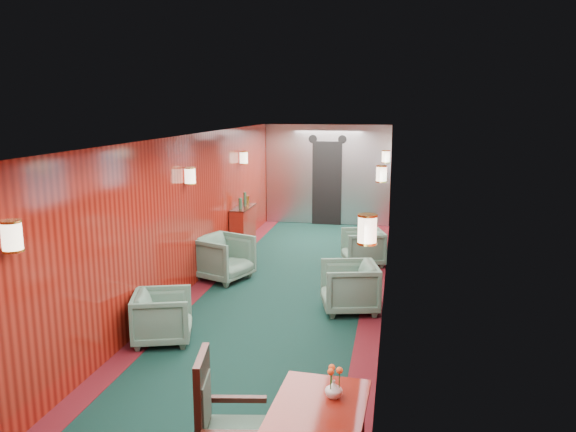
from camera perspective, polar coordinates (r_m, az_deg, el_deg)
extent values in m
plane|color=black|center=(8.08, -1.33, -9.34)|extent=(12.00, 12.00, 0.00)
cube|color=white|center=(7.59, -1.41, 7.52)|extent=(3.00, 12.00, 0.10)
cube|color=white|center=(7.59, -1.41, 7.60)|extent=(1.20, 12.00, 0.06)
cube|color=maroon|center=(13.59, 4.07, 4.25)|extent=(3.00, 0.10, 2.40)
cube|color=maroon|center=(8.19, -11.67, -0.56)|extent=(0.10, 12.00, 2.40)
cube|color=maroon|center=(7.57, 9.79, -1.44)|extent=(0.10, 12.00, 2.40)
cube|color=#460E14|center=(8.46, -10.40, -8.56)|extent=(0.30, 12.00, 0.01)
cube|color=#460E14|center=(7.92, 8.40, -9.88)|extent=(0.30, 12.00, 0.01)
cube|color=#B9BCC1|center=(13.51, 4.02, 4.21)|extent=(2.98, 0.12, 2.38)
cube|color=black|center=(13.46, 3.97, 3.33)|extent=(0.70, 0.06, 2.00)
cylinder|color=black|center=(13.41, 2.54, 7.83)|extent=(0.20, 0.04, 0.20)
cylinder|color=black|center=(13.33, 5.54, 7.76)|extent=(0.20, 0.04, 0.20)
cube|color=silver|center=(4.13, 8.57, -8.51)|extent=(0.02, 1.10, 0.80)
cube|color=#47636B|center=(4.14, 8.46, -8.51)|extent=(0.01, 0.96, 0.66)
cube|color=silver|center=(6.54, 9.56, -1.19)|extent=(0.02, 1.10, 0.80)
cube|color=#47636B|center=(6.54, 9.49, -1.19)|extent=(0.01, 0.96, 0.66)
cube|color=silver|center=(9.00, 10.01, 2.17)|extent=(0.02, 1.10, 0.80)
cube|color=#47636B|center=(9.00, 9.96, 2.17)|extent=(0.01, 0.96, 0.66)
cube|color=silver|center=(11.48, 10.27, 4.08)|extent=(0.02, 1.10, 0.80)
cube|color=#47636B|center=(11.48, 10.23, 4.08)|extent=(0.01, 0.96, 0.66)
cylinder|color=#FFEFC6|center=(5.04, -26.25, -1.84)|extent=(0.16, 0.16, 0.24)
cylinder|color=gold|center=(5.07, -26.13, -3.16)|extent=(0.17, 0.17, 0.02)
cylinder|color=#FFEFC6|center=(4.81, 8.05, -1.35)|extent=(0.16, 0.16, 0.24)
cylinder|color=gold|center=(4.84, 8.01, -2.73)|extent=(0.17, 0.17, 0.02)
cylinder|color=#FFEFC6|center=(8.52, -9.92, 4.04)|extent=(0.16, 0.16, 0.24)
cylinder|color=gold|center=(8.53, -9.89, 3.24)|extent=(0.17, 0.17, 0.02)
cylinder|color=#FFEFC6|center=(8.76, 9.48, 4.25)|extent=(0.16, 0.16, 0.24)
cylinder|color=gold|center=(8.77, 9.45, 3.47)|extent=(0.17, 0.17, 0.02)
cylinder|color=#FFEFC6|center=(11.35, -4.52, 5.93)|extent=(0.16, 0.16, 0.24)
cylinder|color=gold|center=(11.36, -4.51, 5.32)|extent=(0.17, 0.17, 0.02)
cylinder|color=#FFEFC6|center=(11.74, 9.91, 5.97)|extent=(0.16, 0.16, 0.24)
cylinder|color=gold|center=(11.75, 9.89, 5.39)|extent=(0.17, 0.17, 0.02)
cube|color=maroon|center=(4.27, 3.13, -18.91)|extent=(0.71, 0.98, 0.04)
cylinder|color=black|center=(4.84, 0.73, -19.85)|extent=(0.06, 0.06, 0.68)
cylinder|color=black|center=(4.77, 7.41, -20.48)|extent=(0.06, 0.06, 0.68)
cube|color=black|center=(4.27, -8.68, -17.50)|extent=(0.13, 0.43, 0.61)
cube|color=#1C4237|center=(4.30, -8.30, -18.24)|extent=(0.08, 0.32, 0.37)
cube|color=black|center=(4.52, -5.03, -18.03)|extent=(0.43, 0.13, 0.04)
cube|color=maroon|center=(11.22, -4.59, -1.25)|extent=(0.28, 0.94, 0.85)
cube|color=black|center=(11.14, -4.57, 0.88)|extent=(0.30, 0.96, 0.02)
cylinder|color=#22442C|center=(10.89, -4.86, 1.28)|extent=(0.07, 0.07, 0.22)
cylinder|color=#22442C|center=(11.20, -4.41, 1.71)|extent=(0.06, 0.06, 0.28)
cylinder|color=gold|center=(11.38, -4.15, 1.62)|extent=(0.08, 0.08, 0.18)
imported|color=silver|center=(4.34, 4.67, -17.11)|extent=(0.14, 0.14, 0.14)
imported|color=#1C4237|center=(7.08, -12.62, -9.95)|extent=(0.86, 0.85, 0.63)
imported|color=#1C4237|center=(9.32, -6.55, -4.25)|extent=(1.04, 1.03, 0.73)
imported|color=#1C4237|center=(7.92, 6.25, -7.19)|extent=(0.91, 0.90, 0.69)
imported|color=#1C4237|center=(10.20, 7.61, -3.17)|extent=(0.87, 0.86, 0.64)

